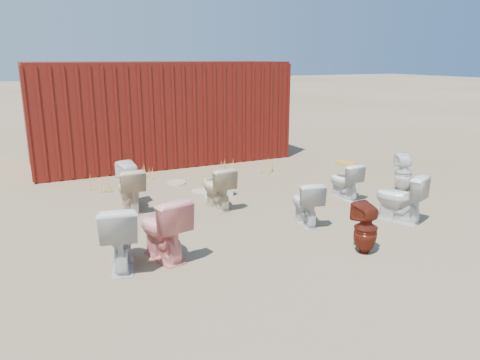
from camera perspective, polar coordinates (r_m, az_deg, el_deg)
name	(u,v)px	position (r m, az deg, el deg)	size (l,w,h in m)	color
ground	(257,223)	(7.33, 2.06, -5.24)	(100.00, 100.00, 0.00)	brown
shipping_container	(158,112)	(11.81, -9.93, 8.20)	(6.00, 2.40, 2.40)	#510E0D
toilet_front_a	(120,236)	(5.88, -14.39, -6.59)	(0.46, 0.81, 0.82)	silver
toilet_front_pink	(163,228)	(6.02, -9.41, -5.77)	(0.46, 0.81, 0.83)	pink
toilet_front_c	(306,203)	(7.24, 8.02, -2.74)	(0.39, 0.68, 0.70)	silver
toilet_front_maroon	(366,228)	(6.35, 15.06, -5.73)	(0.31, 0.31, 0.68)	#5E1B10
toilet_front_e	(400,198)	(7.69, 18.90, -2.07)	(0.43, 0.75, 0.77)	white
toilet_back_a	(129,184)	(8.27, -13.36, -0.48)	(0.35, 0.36, 0.78)	white
toilet_back_beige_left	(130,189)	(7.99, -13.29, -1.13)	(0.42, 0.73, 0.75)	beige
toilet_back_beige_right	(217,187)	(7.93, -2.79, -0.91)	(0.41, 0.72, 0.74)	beige
toilet_back_yellowlid	(344,181)	(8.68, 12.62, -0.11)	(0.37, 0.65, 0.67)	white
toilet_back_e	(403,172)	(9.49, 19.29, 0.87)	(0.33, 0.33, 0.73)	white
yellow_lid	(346,162)	(8.60, 12.75, 2.12)	(0.34, 0.42, 0.03)	gold
loose_tank	(219,188)	(8.62, -2.62, -0.95)	(0.50, 0.20, 0.35)	white
loose_lid_near	(177,183)	(9.68, -7.74, -0.31)	(0.38, 0.49, 0.02)	#BDAC89
loose_lid_far	(203,191)	(8.98, -4.54, -1.40)	(0.36, 0.47, 0.02)	#C9B692
weed_clump_a	(101,183)	(9.34, -16.60, -0.36)	(0.36, 0.36, 0.34)	#A7A043
weed_clump_b	(209,178)	(9.42, -3.78, 0.22)	(0.32, 0.32, 0.29)	#A7A043
weed_clump_c	(268,166)	(10.43, 3.46, 1.73)	(0.36, 0.36, 0.32)	#A7A043
weed_clump_d	(145,173)	(10.09, -11.47, 0.88)	(0.30, 0.30, 0.27)	#A7A043
weed_clump_e	(226,164)	(10.76, -1.74, 1.99)	(0.34, 0.34, 0.26)	#A7A043
weed_clump_f	(393,187)	(9.37, 18.13, -0.79)	(0.28, 0.28, 0.23)	#A7A043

